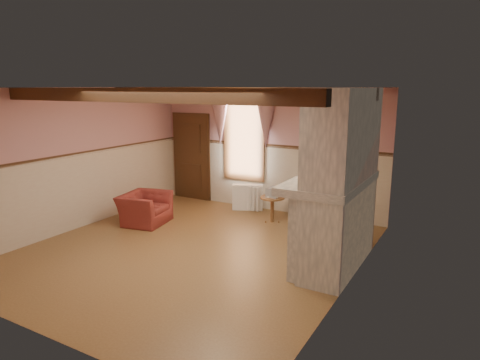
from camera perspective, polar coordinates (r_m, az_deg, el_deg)
The scene contains 26 objects.
floor at distance 7.67m, azimuth -6.40°, elevation -9.28°, with size 5.50×6.00×0.01m, color brown.
ceiling at distance 7.13m, azimuth -6.95°, elevation 12.14°, with size 5.50×6.00×0.01m, color silver.
wall_back at distance 9.81m, azimuth 3.72°, elevation 4.04°, with size 5.50×0.02×2.80m, color #B07A7E.
wall_front at distance 5.23m, azimuth -26.43°, elevation -4.71°, with size 5.50×0.02×2.80m, color #B07A7E.
wall_left at distance 9.14m, azimuth -20.75°, elevation 2.65°, with size 0.02×6.00×2.80m, color #B07A7E.
wall_right at distance 6.10m, azimuth 14.73°, elevation -1.50°, with size 0.02×6.00×2.80m, color #B07A7E.
wainscot at distance 7.42m, azimuth -6.54°, elevation -3.89°, with size 5.50×6.00×1.50m, color beige, non-canonical shape.
chair_rail at distance 7.25m, azimuth -6.68°, elevation 1.81°, with size 5.50×6.00×0.08m, color black, non-canonical shape.
firebox at distance 7.13m, azimuth 9.71°, elevation -7.22°, with size 0.20×0.95×0.90m, color black.
armchair at distance 9.19m, azimuth -12.58°, elevation -3.72°, with size 0.98×0.86×0.64m, color maroon.
side_table at distance 9.09m, azimuth 4.31°, elevation -3.91°, with size 0.51×0.51×0.55m, color brown.
book_stack at distance 9.00m, azimuth 4.61°, elevation -1.60°, with size 0.26×0.32×0.20m, color #B7AD8C.
radiator at distance 9.93m, azimuth 1.02°, elevation -2.31°, with size 0.70×0.18×0.60m, color white.
bowl at distance 6.69m, azimuth 11.73°, elevation 0.44°, with size 0.37×0.37×0.09m, color brown.
mantel_clock at distance 7.32m, azimuth 13.39°, elevation 1.82°, with size 0.14×0.24×0.20m, color black.
oil_lamp at distance 7.25m, azimuth 13.24°, elevation 2.04°, with size 0.11×0.11×0.28m, color gold.
candle_red at distance 6.07m, azimuth 9.81°, elevation -0.36°, with size 0.06×0.06×0.16m, color #AD151B.
jar_yellow at distance 6.33m, azimuth 10.64°, elevation -0.05°, with size 0.06×0.06×0.12m, color yellow.
fireplace at distance 6.74m, azimuth 13.40°, elevation -0.11°, with size 0.85×2.00×2.80m, color gray.
mantel at distance 6.80m, azimuth 11.93°, elevation -0.28°, with size 1.05×2.05×0.12m, color gray.
overmantel_mirror at distance 6.76m, azimuth 10.66°, elevation 4.94°, with size 0.06×1.44×1.04m, color silver.
door at distance 10.89m, azimuth -6.46°, elevation 2.95°, with size 1.10×0.10×2.10m, color black.
window at distance 10.03m, azimuth 0.56°, elevation 5.69°, with size 1.06×0.08×2.02m, color white.
window_drapes at distance 9.90m, azimuth 0.31°, elevation 9.09°, with size 1.30×0.14×1.40m, color gray.
ceiling_beam_front at distance 6.20m, azimuth -13.62°, elevation 10.93°, with size 5.50×0.18×0.20m, color black.
ceiling_beam_back at distance 8.13m, azimuth -1.81°, elevation 11.53°, with size 5.50×0.18×0.20m, color black.
Camera 1 is at (4.22, -5.74, 2.82)m, focal length 32.00 mm.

